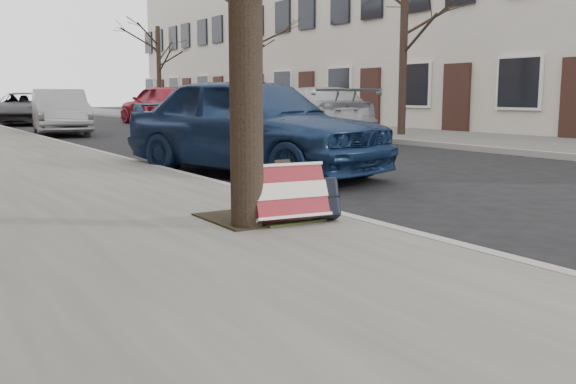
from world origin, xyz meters
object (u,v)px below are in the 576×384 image
car_near_front (253,125)px  car_near_mid (60,112)px  suitcase_red (287,194)px  suitcase_navy (310,198)px

car_near_front → car_near_mid: 11.64m
suitcase_red → car_near_mid: car_near_mid is taller
suitcase_red → car_near_mid: size_ratio=0.16×
suitcase_red → car_near_mid: 15.61m
car_near_front → suitcase_red: bearing=-131.4°
suitcase_red → car_near_front: 4.29m
suitcase_red → suitcase_navy: (0.22, -0.01, -0.06)m
suitcase_red → car_near_front: size_ratio=0.15×
car_near_mid → car_near_front: bearing=-81.2°
suitcase_red → car_near_front: (1.82, 3.87, 0.38)m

